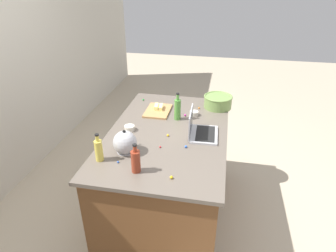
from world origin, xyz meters
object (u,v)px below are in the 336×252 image
at_px(butter_stick_left, 161,107).
at_px(bottle_olive, 178,109).
at_px(bottle_soy, 136,161).
at_px(butter_stick_right, 156,107).
at_px(bottle_oil, 99,150).
at_px(ramekin_small, 194,113).
at_px(laptop, 200,130).
at_px(mixing_bowl_large, 218,101).
at_px(cutting_board, 158,111).
at_px(ramekin_medium, 130,128).
at_px(kettle, 125,143).

bearing_deg(butter_stick_left, bottle_olive, -129.20).
height_order(bottle_olive, bottle_soy, bottle_olive).
bearing_deg(butter_stick_left, bottle_soy, -177.25).
bearing_deg(butter_stick_right, bottle_oil, 167.51).
bearing_deg(bottle_olive, butter_stick_right, 55.79).
bearing_deg(ramekin_small, butter_stick_left, 82.29).
relative_size(laptop, butter_stick_right, 2.89).
xyz_separation_m(mixing_bowl_large, bottle_oil, (-1.10, 0.79, 0.02)).
xyz_separation_m(bottle_olive, cutting_board, (0.12, 0.21, -0.09)).
bearing_deg(ramekin_medium, bottle_olive, -51.47).
relative_size(bottle_olive, ramekin_small, 3.13).
relative_size(laptop, kettle, 1.49).
bearing_deg(ramekin_small, bottle_soy, 163.38).
xyz_separation_m(bottle_oil, butter_stick_left, (0.91, -0.25, -0.05)).
height_order(bottle_soy, kettle, bottle_soy).
bearing_deg(ramekin_small, bottle_olive, 128.10).
height_order(laptop, cutting_board, laptop).
bearing_deg(butter_stick_left, laptop, -134.51).
relative_size(bottle_olive, butter_stick_left, 2.33).
xyz_separation_m(bottle_olive, bottle_soy, (-0.84, 0.14, -0.02)).
bearing_deg(butter_stick_right, cutting_board, -147.50).
distance_m(bottle_soy, ramekin_small, 0.99).
distance_m(bottle_soy, kettle, 0.27).
distance_m(bottle_oil, ramekin_medium, 0.48).
bearing_deg(kettle, bottle_oil, 133.92).
xyz_separation_m(bottle_olive, butter_stick_left, (0.15, 0.19, -0.07)).
xyz_separation_m(laptop, mixing_bowl_large, (0.60, -0.12, 0.02)).
xyz_separation_m(bottle_olive, ramekin_medium, (-0.29, 0.37, -0.08)).
bearing_deg(butter_stick_left, butter_stick_right, 83.88).
height_order(bottle_soy, butter_stick_right, bottle_soy).
bearing_deg(bottle_soy, bottle_oil, 75.23).
relative_size(bottle_oil, ramekin_medium, 2.46).
distance_m(bottle_olive, bottle_soy, 0.85).
relative_size(mixing_bowl_large, butter_stick_left, 2.56).
distance_m(bottle_oil, cutting_board, 0.92).
distance_m(bottle_olive, ramekin_small, 0.20).
distance_m(mixing_bowl_large, cutting_board, 0.60).
relative_size(bottle_olive, bottle_oil, 1.19).
xyz_separation_m(butter_stick_left, ramekin_small, (-0.04, -0.33, -0.02)).
distance_m(bottle_olive, kettle, 0.68).
height_order(ramekin_small, ramekin_medium, ramekin_medium).
distance_m(bottle_olive, ramekin_medium, 0.47).
xyz_separation_m(mixing_bowl_large, ramekin_small, (-0.23, 0.21, -0.04)).
relative_size(butter_stick_right, ramekin_medium, 1.27).
xyz_separation_m(mixing_bowl_large, cutting_board, (-0.22, 0.56, -0.06)).
distance_m(cutting_board, butter_stick_left, 0.05).
xyz_separation_m(laptop, butter_stick_right, (0.42, 0.46, -0.01)).
height_order(laptop, bottle_soy, laptop).
height_order(laptop, bottle_olive, bottle_olive).
height_order(bottle_olive, ramekin_medium, bottle_olive).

